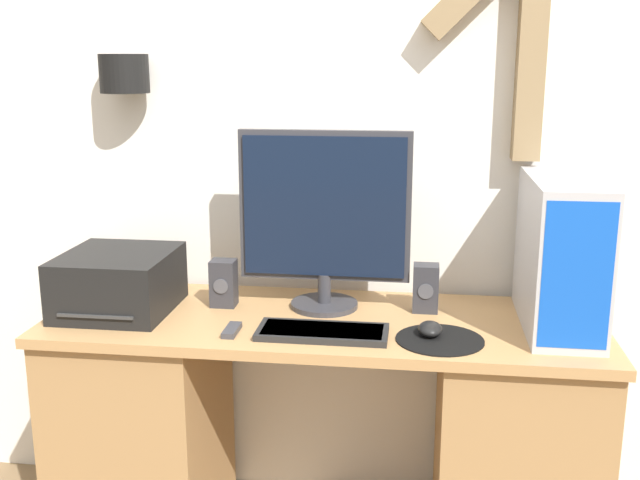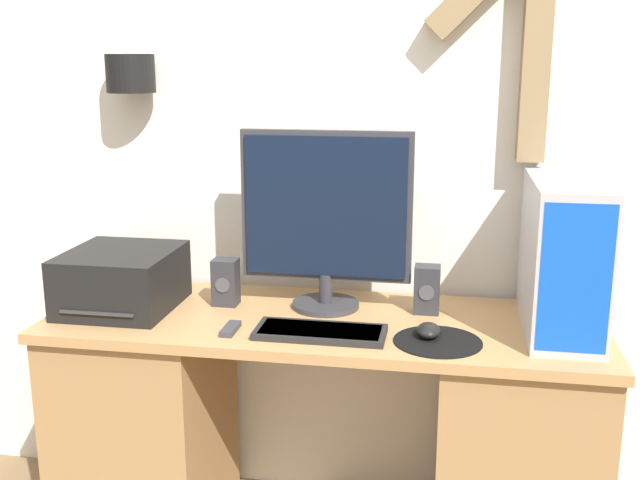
{
  "view_description": "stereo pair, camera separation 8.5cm",
  "coord_description": "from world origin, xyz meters",
  "px_view_note": "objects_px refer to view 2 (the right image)",
  "views": [
    {
      "loc": [
        0.27,
        -1.79,
        1.5
      ],
      "look_at": [
        -0.01,
        0.28,
        0.99
      ],
      "focal_mm": 42.0,
      "sensor_mm": 36.0,
      "label": 1
    },
    {
      "loc": [
        0.35,
        -1.77,
        1.5
      ],
      "look_at": [
        -0.01,
        0.28,
        0.99
      ],
      "focal_mm": 42.0,
      "sensor_mm": 36.0,
      "label": 2
    }
  ],
  "objects_px": {
    "computer_tower": "(563,256)",
    "printer": "(122,280)",
    "monitor": "(326,214)",
    "keyboard": "(320,332)",
    "speaker_right": "(427,289)",
    "remote_control": "(230,329)",
    "mouse": "(428,330)",
    "speaker_left": "(226,282)"
  },
  "relations": [
    {
      "from": "monitor",
      "to": "speaker_left",
      "type": "relative_size",
      "value": 3.73
    },
    {
      "from": "mouse",
      "to": "speaker_right",
      "type": "bearing_deg",
      "value": 93.6
    },
    {
      "from": "monitor",
      "to": "keyboard",
      "type": "xyz_separation_m",
      "value": [
        0.03,
        -0.24,
        -0.28
      ]
    },
    {
      "from": "computer_tower",
      "to": "remote_control",
      "type": "height_order",
      "value": "computer_tower"
    },
    {
      "from": "keyboard",
      "to": "computer_tower",
      "type": "distance_m",
      "value": 0.7
    },
    {
      "from": "monitor",
      "to": "speaker_right",
      "type": "height_order",
      "value": "monitor"
    },
    {
      "from": "remote_control",
      "to": "keyboard",
      "type": "bearing_deg",
      "value": 3.58
    },
    {
      "from": "monitor",
      "to": "mouse",
      "type": "distance_m",
      "value": 0.47
    },
    {
      "from": "speaker_right",
      "to": "remote_control",
      "type": "bearing_deg",
      "value": -154.04
    },
    {
      "from": "mouse",
      "to": "computer_tower",
      "type": "distance_m",
      "value": 0.43
    },
    {
      "from": "speaker_left",
      "to": "printer",
      "type": "bearing_deg",
      "value": -164.61
    },
    {
      "from": "printer",
      "to": "monitor",
      "type": "bearing_deg",
      "value": 10.52
    },
    {
      "from": "keyboard",
      "to": "speaker_right",
      "type": "height_order",
      "value": "speaker_right"
    },
    {
      "from": "printer",
      "to": "remote_control",
      "type": "relative_size",
      "value": 3.43
    },
    {
      "from": "monitor",
      "to": "keyboard",
      "type": "bearing_deg",
      "value": -83.86
    },
    {
      "from": "printer",
      "to": "speaker_left",
      "type": "bearing_deg",
      "value": 15.39
    },
    {
      "from": "speaker_right",
      "to": "printer",
      "type": "bearing_deg",
      "value": -172.84
    },
    {
      "from": "mouse",
      "to": "speaker_left",
      "type": "distance_m",
      "value": 0.66
    },
    {
      "from": "computer_tower",
      "to": "speaker_left",
      "type": "distance_m",
      "value": 1.0
    },
    {
      "from": "monitor",
      "to": "keyboard",
      "type": "distance_m",
      "value": 0.37
    },
    {
      "from": "printer",
      "to": "mouse",
      "type": "bearing_deg",
      "value": -6.08
    },
    {
      "from": "remote_control",
      "to": "printer",
      "type": "bearing_deg",
      "value": 159.41
    },
    {
      "from": "keyboard",
      "to": "mouse",
      "type": "relative_size",
      "value": 3.98
    },
    {
      "from": "remote_control",
      "to": "mouse",
      "type": "bearing_deg",
      "value": 4.73
    },
    {
      "from": "speaker_left",
      "to": "speaker_right",
      "type": "xyz_separation_m",
      "value": [
        0.61,
        0.03,
        0.0
      ]
    },
    {
      "from": "printer",
      "to": "speaker_left",
      "type": "height_order",
      "value": "printer"
    },
    {
      "from": "computer_tower",
      "to": "printer",
      "type": "distance_m",
      "value": 1.29
    },
    {
      "from": "monitor",
      "to": "printer",
      "type": "xyz_separation_m",
      "value": [
        -0.61,
        -0.11,
        -0.2
      ]
    },
    {
      "from": "mouse",
      "to": "computer_tower",
      "type": "height_order",
      "value": "computer_tower"
    },
    {
      "from": "mouse",
      "to": "speaker_left",
      "type": "height_order",
      "value": "speaker_left"
    },
    {
      "from": "keyboard",
      "to": "printer",
      "type": "distance_m",
      "value": 0.65
    },
    {
      "from": "computer_tower",
      "to": "mouse",
      "type": "bearing_deg",
      "value": -158.8
    },
    {
      "from": "speaker_right",
      "to": "remote_control",
      "type": "height_order",
      "value": "speaker_right"
    },
    {
      "from": "printer",
      "to": "speaker_right",
      "type": "bearing_deg",
      "value": 7.16
    },
    {
      "from": "mouse",
      "to": "speaker_right",
      "type": "xyz_separation_m",
      "value": [
        -0.01,
        0.21,
        0.05
      ]
    },
    {
      "from": "keyboard",
      "to": "remote_control",
      "type": "relative_size",
      "value": 3.52
    },
    {
      "from": "monitor",
      "to": "speaker_right",
      "type": "xyz_separation_m",
      "value": [
        0.31,
        0.0,
        -0.22
      ]
    },
    {
      "from": "computer_tower",
      "to": "speaker_right",
      "type": "bearing_deg",
      "value": 168.41
    },
    {
      "from": "keyboard",
      "to": "printer",
      "type": "xyz_separation_m",
      "value": [
        -0.64,
        0.13,
        0.08
      ]
    },
    {
      "from": "keyboard",
      "to": "speaker_left",
      "type": "xyz_separation_m",
      "value": [
        -0.33,
        0.21,
        0.06
      ]
    },
    {
      "from": "speaker_right",
      "to": "keyboard",
      "type": "bearing_deg",
      "value": -139.0
    },
    {
      "from": "mouse",
      "to": "remote_control",
      "type": "distance_m",
      "value": 0.55
    }
  ]
}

